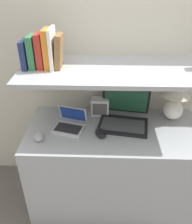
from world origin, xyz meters
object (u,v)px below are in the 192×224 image
at_px(book_green, 33,52).
at_px(computer_mouse, 101,133).
at_px(laptop_small, 70,124).
at_px(book_white, 52,48).
at_px(second_mouse, 39,137).
at_px(book_orange, 47,49).
at_px(laptop_large, 124,117).
at_px(table_lamp, 175,98).
at_px(book_brown, 59,51).
at_px(router_box, 100,106).
at_px(book_navy, 26,54).
at_px(book_red, 40,51).

bearing_deg(book_green, computer_mouse, -18.52).
xyz_separation_m(laptop_small, book_white, (-0.09, 0.07, 0.54)).
bearing_deg(second_mouse, book_orange, 69.42).
height_order(laptop_large, laptop_small, laptop_large).
height_order(table_lamp, book_brown, book_brown).
xyz_separation_m(table_lamp, router_box, (-0.56, 0.04, -0.11)).
relative_size(computer_mouse, book_white, 0.50).
distance_m(book_orange, book_white, 0.03).
relative_size(book_navy, book_red, 0.81).
xyz_separation_m(second_mouse, book_orange, (0.08, 0.20, 0.55)).
distance_m(computer_mouse, book_brown, 0.62).
relative_size(computer_mouse, router_box, 0.91).
distance_m(book_green, book_red, 0.05).
height_order(laptop_large, router_box, laptop_large).
height_order(book_red, book_white, book_white).
bearing_deg(table_lamp, book_green, -174.55).
height_order(laptop_small, second_mouse, laptop_small).
height_order(book_green, book_white, book_white).
distance_m(laptop_large, laptop_small, 0.41).
bearing_deg(laptop_small, book_white, 143.57).
bearing_deg(book_navy, book_orange, 0.00).
bearing_deg(book_green, laptop_large, 1.69).
height_order(second_mouse, book_brown, book_brown).
bearing_deg(book_white, computer_mouse, -25.36).
distance_m(table_lamp, router_box, 0.58).
distance_m(second_mouse, book_white, 0.60).
bearing_deg(computer_mouse, book_brown, 151.57).
relative_size(table_lamp, laptop_large, 0.77).
relative_size(laptop_large, book_red, 1.81).
bearing_deg(second_mouse, computer_mouse, 7.31).
bearing_deg(book_navy, laptop_small, -13.79).
relative_size(table_lamp, book_brown, 1.42).
bearing_deg(book_red, book_white, 0.00).
distance_m(table_lamp, book_red, 1.02).
bearing_deg(laptop_large, book_orange, -178.00).
bearing_deg(second_mouse, laptop_large, 20.34).
relative_size(laptop_large, book_navy, 2.23).
relative_size(book_red, book_orange, 0.90).
height_order(laptop_small, book_orange, book_orange).
bearing_deg(router_box, book_white, -155.79).
bearing_deg(book_red, book_navy, 180.00).
bearing_deg(laptop_small, book_navy, 166.21).
bearing_deg(book_orange, router_box, 22.00).
bearing_deg(book_green, book_white, 0.00).
height_order(computer_mouse, book_white, book_white).
xyz_separation_m(laptop_large, book_navy, (-0.67, -0.02, 0.48)).
distance_m(laptop_small, second_mouse, 0.24).
bearing_deg(laptop_large, table_lamp, 11.47).
height_order(book_navy, book_orange, book_orange).
distance_m(laptop_small, book_green, 0.57).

